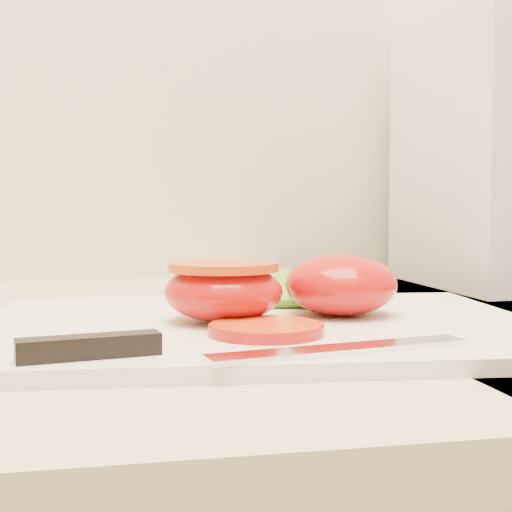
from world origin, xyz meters
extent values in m
cube|color=beige|center=(0.00, 1.68, 0.92)|extent=(3.92, 0.65, 0.03)
cube|color=white|center=(0.09, 1.59, 0.94)|extent=(0.42, 0.32, 0.01)
ellipsoid|color=red|center=(0.15, 1.60, 0.96)|extent=(0.08, 0.08, 0.05)
ellipsoid|color=red|center=(0.06, 1.59, 0.96)|extent=(0.08, 0.08, 0.04)
cylinder|color=#B42005|center=(0.06, 1.59, 0.98)|extent=(0.08, 0.08, 0.01)
cylinder|color=orange|center=(0.08, 1.53, 0.94)|extent=(0.07, 0.07, 0.01)
ellipsoid|color=#6CC033|center=(0.13, 1.67, 0.95)|extent=(0.11, 0.08, 0.02)
cube|color=silver|center=(0.11, 1.47, 0.94)|extent=(0.16, 0.05, 0.00)
cube|color=black|center=(-0.03, 1.49, 0.95)|extent=(0.08, 0.03, 0.01)
camera|label=1|loc=(-0.01, 1.10, 1.02)|focal=50.00mm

